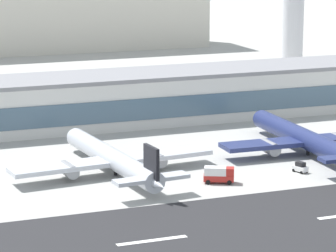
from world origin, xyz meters
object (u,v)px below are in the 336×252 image
object	(u,v)px
airliner_gold_tail_gate_1	(308,140)
terminal_building	(142,97)
distant_hotel_block	(51,4)
service_box_truck_2	(219,174)
service_baggage_tug_1	(300,167)
airliner_black_tail_gate_0	(115,160)

from	to	relation	value
airliner_gold_tail_gate_1	terminal_building	bearing A→B (deg)	27.68
terminal_building	airliner_gold_tail_gate_1	distance (m)	51.76
terminal_building	distant_hotel_block	world-z (taller)	distant_hotel_block
terminal_building	airliner_gold_tail_gate_1	world-z (taller)	terminal_building
airliner_gold_tail_gate_1	service_box_truck_2	distance (m)	30.77
airliner_gold_tail_gate_1	service_baggage_tug_1	bearing A→B (deg)	146.58
terminal_building	service_box_truck_2	size ratio (longest dim) A/B	23.33
terminal_building	service_baggage_tug_1	distance (m)	60.59
distant_hotel_block	airliner_black_tail_gate_0	size ratio (longest dim) A/B	2.71
airliner_gold_tail_gate_1	service_box_truck_2	size ratio (longest dim) A/B	7.78
airliner_gold_tail_gate_1	service_box_truck_2	xyz separation A→B (m)	(-27.61, -13.49, -1.55)
terminal_building	distant_hotel_block	xyz separation A→B (m)	(11.89, 144.41, 12.24)
airliner_gold_tail_gate_1	distant_hotel_block	bearing A→B (deg)	4.83
terminal_building	service_baggage_tug_1	world-z (taller)	terminal_building
terminal_building	airliner_gold_tail_gate_1	size ratio (longest dim) A/B	3.00
airliner_black_tail_gate_0	service_baggage_tug_1	bearing A→B (deg)	-113.04
airliner_gold_tail_gate_1	airliner_black_tail_gate_0	bearing A→B (deg)	92.41
distant_hotel_block	service_baggage_tug_1	size ratio (longest dim) A/B	36.40
service_box_truck_2	terminal_building	bearing A→B (deg)	110.55
service_box_truck_2	distant_hotel_block	bearing A→B (deg)	110.51
terminal_building	service_baggage_tug_1	bearing A→B (deg)	-76.45
distant_hotel_block	airliner_black_tail_gate_0	world-z (taller)	distant_hotel_block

